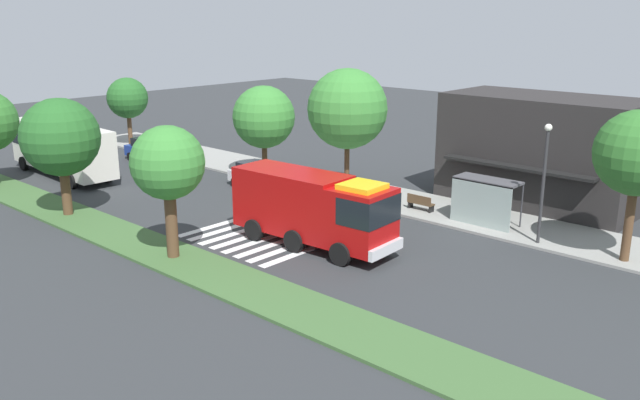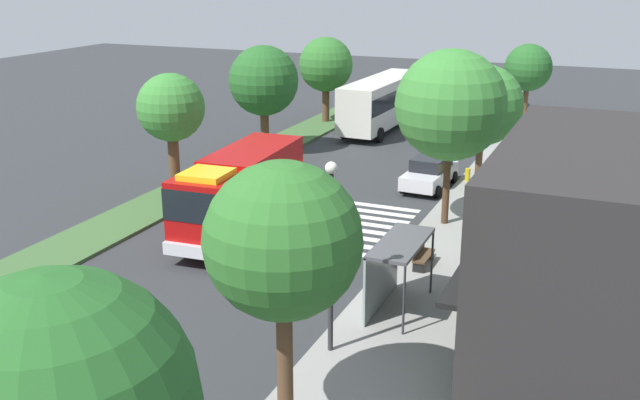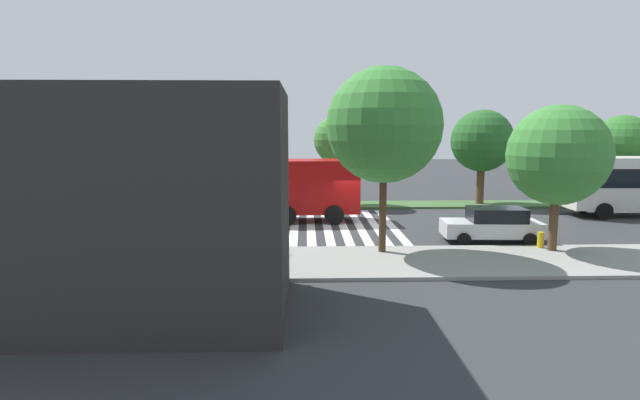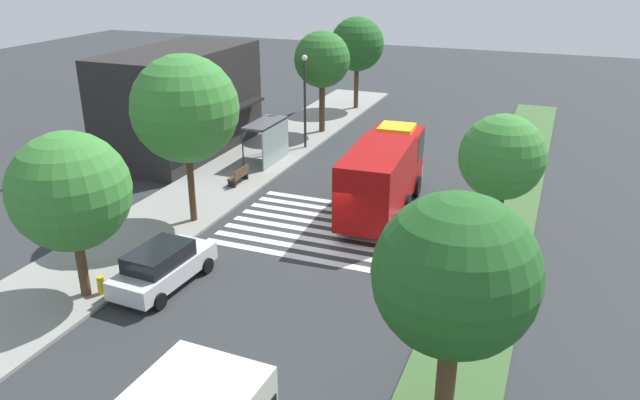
{
  "view_description": "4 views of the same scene",
  "coord_description": "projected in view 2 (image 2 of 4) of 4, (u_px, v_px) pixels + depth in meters",
  "views": [
    {
      "loc": [
        25.38,
        -23.97,
        11.1
      ],
      "look_at": [
        3.11,
        0.33,
        1.8
      ],
      "focal_mm": 37.3,
      "sensor_mm": 36.0,
      "label": 1
    },
    {
      "loc": [
        30.95,
        13.74,
        11.36
      ],
      "look_at": [
        2.96,
        1.88,
        1.63
      ],
      "focal_mm": 41.5,
      "sensor_mm": 36.0,
      "label": 2
    },
    {
      "loc": [
        2.91,
        27.7,
        5.42
      ],
      "look_at": [
        2.13,
        1.39,
        1.65
      ],
      "focal_mm": 28.26,
      "sensor_mm": 36.0,
      "label": 3
    },
    {
      "loc": [
        -23.54,
        -9.02,
        12.18
      ],
      "look_at": [
        1.3,
        0.8,
        1.38
      ],
      "focal_mm": 35.06,
      "sensor_mm": 36.0,
      "label": 4
    }
  ],
  "objects": [
    {
      "name": "median_tree_center",
      "position": [
        171.0,
        109.0,
        36.42
      ],
      "size": [
        3.37,
        3.37,
        6.16
      ],
      "color": "#513823",
      "rests_on": "median_strip"
    },
    {
      "name": "parked_car_east",
      "position": [
        430.0,
        172.0,
        39.09
      ],
      "size": [
        4.66,
        2.26,
        1.67
      ],
      "rotation": [
        0.0,
        0.0,
        -0.06
      ],
      "color": "silver",
      "rests_on": "ground_plane"
    },
    {
      "name": "parked_car_mid",
      "position": [
        477.0,
        126.0,
        49.92
      ],
      "size": [
        4.65,
        2.2,
        1.76
      ],
      "rotation": [
        0.0,
        0.0,
        0.03
      ],
      "color": "navy",
      "rests_on": "ground_plane"
    },
    {
      "name": "bus_stop_shelter",
      "position": [
        391.0,
        260.0,
        24.8
      ],
      "size": [
        3.5,
        1.4,
        2.46
      ],
      "color": "#4C4C51",
      "rests_on": "sidewalk"
    },
    {
      "name": "median_tree_far_west",
      "position": [
        326.0,
        65.0,
        54.01
      ],
      "size": [
        3.96,
        3.96,
        6.19
      ],
      "color": "#513823",
      "rests_on": "median_strip"
    },
    {
      "name": "sidewalk_tree_far_west",
      "position": [
        528.0,
        68.0,
        53.72
      ],
      "size": [
        3.43,
        3.43,
        5.74
      ],
      "color": "#513823",
      "rests_on": "sidewalk"
    },
    {
      "name": "sidewalk_tree_west",
      "position": [
        483.0,
        105.0,
        38.83
      ],
      "size": [
        4.26,
        4.26,
        6.27
      ],
      "color": "#513823",
      "rests_on": "sidewalk"
    },
    {
      "name": "storefront_building",
      "position": [
        592.0,
        251.0,
        21.88
      ],
      "size": [
        11.14,
        6.37,
        6.49
      ],
      "color": "#282626",
      "rests_on": "ground_plane"
    },
    {
      "name": "sidewalk_tree_east",
      "position": [
        283.0,
        242.0,
        17.36
      ],
      "size": [
        3.82,
        3.82,
        6.94
      ],
      "color": "#513823",
      "rests_on": "sidewalk"
    },
    {
      "name": "transit_bus",
      "position": [
        382.0,
        100.0,
        52.46
      ],
      "size": [
        11.02,
        3.14,
        3.65
      ],
      "rotation": [
        0.0,
        0.0,
        3.11
      ],
      "color": "silver",
      "rests_on": "ground_plane"
    },
    {
      "name": "ground_plane",
      "position": [
        308.0,
        210.0,
        35.71
      ],
      "size": [
        120.0,
        120.0,
        0.0
      ],
      "primitive_type": "plane",
      "color": "#2D3033"
    },
    {
      "name": "sidewalk_tree_center",
      "position": [
        451.0,
        105.0,
        31.92
      ],
      "size": [
        4.85,
        4.85,
        7.83
      ],
      "color": "#47301E",
      "rests_on": "sidewalk"
    },
    {
      "name": "fire_truck",
      "position": [
        238.0,
        191.0,
        31.74
      ],
      "size": [
        8.89,
        3.18,
        3.65
      ],
      "rotation": [
        0.0,
        0.0,
        0.06
      ],
      "color": "#A50C0C",
      "rests_on": "ground_plane"
    },
    {
      "name": "bench_near_shelter",
      "position": [
        422.0,
        255.0,
        28.69
      ],
      "size": [
        1.6,
        0.5,
        0.9
      ],
      "color": "#4C3823",
      "rests_on": "sidewalk"
    },
    {
      "name": "street_lamp",
      "position": [
        331.0,
        242.0,
        21.46
      ],
      "size": [
        0.36,
        0.36,
        5.93
      ],
      "color": "#2D2D30",
      "rests_on": "sidewalk"
    },
    {
      "name": "crosswalk",
      "position": [
        297.0,
        218.0,
        34.61
      ],
      "size": [
        6.75,
        10.09,
        0.01
      ],
      "color": "silver",
      "rests_on": "ground_plane"
    },
    {
      "name": "sidewalk",
      "position": [
        474.0,
        231.0,
        32.71
      ],
      "size": [
        60.0,
        4.85,
        0.14
      ],
      "primitive_type": "cube",
      "color": "gray",
      "rests_on": "ground_plane"
    },
    {
      "name": "median_tree_west",
      "position": [
        264.0,
        81.0,
        45.22
      ],
      "size": [
        4.3,
        4.3,
        6.55
      ],
      "color": "#513823",
      "rests_on": "median_strip"
    },
    {
      "name": "fire_hydrant",
      "position": [
        468.0,
        175.0,
        39.92
      ],
      "size": [
        0.28,
        0.28,
        0.7
      ],
      "primitive_type": "cylinder",
      "color": "gold",
      "rests_on": "sidewalk"
    },
    {
      "name": "parked_car_west",
      "position": [
        508.0,
        97.0,
        60.63
      ],
      "size": [
        4.67,
        2.04,
        1.82
      ],
      "rotation": [
        0.0,
        0.0,
        0.0
      ],
      "color": "silver",
      "rests_on": "ground_plane"
    },
    {
      "name": "median_strip",
      "position": [
        183.0,
        192.0,
        38.33
      ],
      "size": [
        60.0,
        3.0,
        0.14
      ],
      "primitive_type": "cube",
      "color": "#3D6033",
      "rests_on": "ground_plane"
    }
  ]
}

